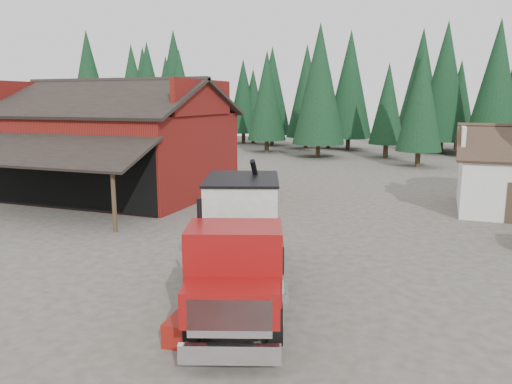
% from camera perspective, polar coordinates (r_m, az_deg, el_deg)
% --- Properties ---
extents(ground, '(120.00, 120.00, 0.00)m').
position_cam_1_polar(ground, '(18.95, -5.70, -7.59)').
color(ground, '#484238').
rests_on(ground, ground).
extents(red_barn, '(12.80, 13.63, 7.18)m').
position_cam_1_polar(red_barn, '(32.41, -15.57, 4.50)').
color(red_barn, maroon).
rests_on(red_barn, ground).
extents(conifer_backdrop, '(76.00, 16.00, 16.00)m').
position_cam_1_polar(conifer_backdrop, '(58.96, 12.71, 4.55)').
color(conifer_backdrop, black).
rests_on(conifer_backdrop, ground).
extents(near_pine_a, '(4.40, 4.40, 11.40)m').
position_cam_1_polar(near_pine_a, '(53.38, -13.89, 10.78)').
color(near_pine_a, '#382619').
rests_on(near_pine_a, ground).
extents(near_pine_b, '(3.96, 3.96, 10.40)m').
position_cam_1_polar(near_pine_b, '(46.16, 18.36, 10.02)').
color(near_pine_b, '#382619').
rests_on(near_pine_b, ground).
extents(near_pine_d, '(5.28, 5.28, 13.40)m').
position_cam_1_polar(near_pine_d, '(51.57, 7.26, 12.13)').
color(near_pine_d, '#382619').
rests_on(near_pine_d, ground).
extents(feed_truck, '(5.12, 9.05, 3.96)m').
position_cam_1_polar(feed_truck, '(14.78, -1.83, -5.27)').
color(feed_truck, black).
rests_on(feed_truck, ground).
extents(equip_box, '(0.80, 1.16, 0.60)m').
position_cam_1_polar(equip_box, '(12.89, -8.28, -15.23)').
color(equip_box, maroon).
rests_on(equip_box, ground).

